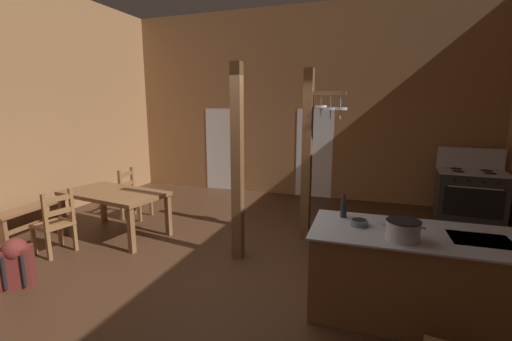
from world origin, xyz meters
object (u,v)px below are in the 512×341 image
Objects in this scene: stove_range at (470,195)px; bench_along_left_wall at (30,215)px; dining_table at (114,197)px; stockpot_on_counter at (403,230)px; backpack at (16,261)px; mixing_bowl_on_counter at (359,223)px; kitchen_island at (420,276)px; bottle_tall_on_counter at (344,208)px; ladderback_chair_by_post at (133,195)px; ladderback_chair_near_window at (55,224)px.

stove_range is 7.87m from bench_along_left_wall.
stockpot_on_counter is (4.26, -1.06, 0.33)m from dining_table.
mixing_bowl_on_counter reaches higher than backpack.
kitchen_island is 1.00m from bottle_tall_on_counter.
stove_range is 7.35× the size of mixing_bowl_on_counter.
stove_range reaches higher than bottle_tall_on_counter.
backpack is (1.54, -1.35, 0.01)m from bench_along_left_wall.
dining_table is (-5.72, -2.82, 0.17)m from stove_range.
kitchen_island is 0.63m from stockpot_on_counter.
dining_table is at bearing 166.09° from stockpot_on_counter.
kitchen_island is 1.20× the size of dining_table.
stockpot_on_counter reaches higher than backpack.
kitchen_island is at bearing -17.82° from bottle_tall_on_counter.
stove_range reaches higher than ladderback_chair_by_post.
bottle_tall_on_counter reaches higher than backpack.
mixing_bowl_on_counter is at bearing 146.19° from stockpot_on_counter.
bottle_tall_on_counter is (-0.58, 0.50, 0.01)m from stockpot_on_counter.
kitchen_island is 8.10× the size of bottle_tall_on_counter.
ladderback_chair_by_post is (-0.02, 1.72, 0.00)m from ladderback_chair_near_window.
bottle_tall_on_counter reaches higher than ladderback_chair_by_post.
mixing_bowl_on_counter is at bearing -52.28° from bottle_tall_on_counter.
ladderback_chair_near_window is 4.18m from mixing_bowl_on_counter.
stove_range is 1.07× the size of bench_along_left_wall.
dining_table is at bearing 92.37° from backpack.
backpack is at bearing -162.29° from bottle_tall_on_counter.
backpack is 3.95m from mixing_bowl_on_counter.
bench_along_left_wall is 5.21m from bottle_tall_on_counter.
ladderback_chair_near_window reaches higher than dining_table.
stockpot_on_counter is (-0.22, -0.24, 0.54)m from kitchen_island.
ladderback_chair_near_window is at bearing -178.86° from mixing_bowl_on_counter.
mixing_bowl_on_counter reaches higher than ladderback_chair_by_post.
mixing_bowl_on_counter is 0.30m from bottle_tall_on_counter.
bench_along_left_wall is (-1.47, -0.36, -0.35)m from dining_table.
ladderback_chair_near_window is at bearing -89.45° from ladderback_chair_by_post.
ladderback_chair_by_post is at bearing -161.87° from stove_range.
stockpot_on_counter is (5.73, -0.69, 0.68)m from bench_along_left_wall.
stockpot_on_counter reaches higher than kitchen_island.
stockpot_on_counter is (4.55, -0.18, 0.53)m from ladderback_chair_near_window.
mixing_bowl_on_counter is at bearing -11.54° from dining_table.
backpack reaches higher than bench_along_left_wall.
stove_range is 4.09m from mixing_bowl_on_counter.
ladderback_chair_near_window is 4.03m from bottle_tall_on_counter.
dining_table is at bearing 168.46° from mixing_bowl_on_counter.
stove_range reaches higher than mixing_bowl_on_counter.
bottle_tall_on_counter is (3.62, 1.15, 0.68)m from backpack.
backpack is (0.38, -2.56, -0.14)m from ladderback_chair_by_post.
ladderback_chair_near_window reaches higher than kitchen_island.
stove_range reaches higher than bench_along_left_wall.
backpack is 3.32× the size of mixing_bowl_on_counter.
mixing_bowl_on_counter is at bearing -4.58° from bench_along_left_wall.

